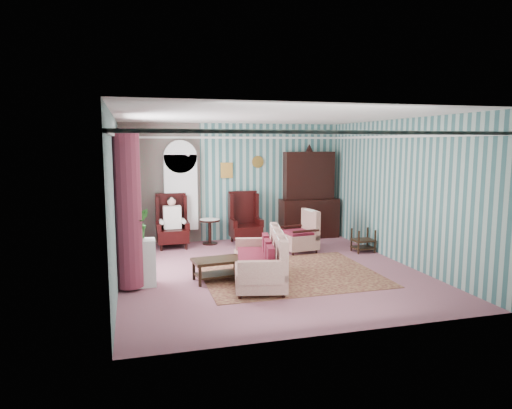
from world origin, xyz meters
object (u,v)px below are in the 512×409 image
object	(u,v)px
round_side_table	(210,232)
nest_table	(363,240)
wingback_right	(246,218)
seated_woman	(172,223)
coffee_table	(218,270)
bookcase	(181,198)
sofa	(258,256)
dresser_hutch	(309,192)
plant_stand	(139,263)
wingback_left	(172,221)
floral_armchair	(299,228)

from	to	relation	value
round_side_table	nest_table	size ratio (longest dim) A/B	1.11
wingback_right	seated_woman	world-z (taller)	wingback_right
round_side_table	coffee_table	xyz separation A→B (m)	(-0.35, -2.96, -0.10)
bookcase	round_side_table	world-z (taller)	bookcase
seated_woman	round_side_table	distance (m)	0.96
wingback_right	sofa	distance (m)	3.18
dresser_hutch	plant_stand	world-z (taller)	dresser_hutch
sofa	coffee_table	distance (m)	0.78
wingback_left	nest_table	world-z (taller)	wingback_left
nest_table	floral_armchair	world-z (taller)	floral_armchair
plant_stand	sofa	distance (m)	2.04
seated_woman	round_side_table	bearing A→B (deg)	9.46
bookcase	plant_stand	bearing A→B (deg)	-108.49
dresser_hutch	nest_table	world-z (taller)	dresser_hutch
plant_stand	coffee_table	bearing A→B (deg)	-2.49
seated_woman	plant_stand	bearing A→B (deg)	-106.22
bookcase	round_side_table	size ratio (longest dim) A/B	3.73
seated_woman	coffee_table	distance (m)	2.89
dresser_hutch	floral_armchair	size ratio (longest dim) A/B	2.18
coffee_table	wingback_left	bearing A→B (deg)	101.03
dresser_hutch	floral_armchair	bearing A→B (deg)	-119.56
sofa	floral_armchair	bearing A→B (deg)	-25.22
round_side_table	sofa	world-z (taller)	sofa
wingback_right	coffee_table	bearing A→B (deg)	-113.18
seated_woman	sofa	world-z (taller)	seated_woman
dresser_hutch	round_side_table	size ratio (longest dim) A/B	3.93
wingback_right	coffee_table	size ratio (longest dim) A/B	1.42
wingback_right	sofa	xyz separation A→B (m)	(-0.55, -3.13, -0.14)
nest_table	coffee_table	bearing A→B (deg)	-160.34
plant_stand	dresser_hutch	bearing A→B (deg)	35.08
round_side_table	floral_armchair	bearing A→B (deg)	-35.95
bookcase	plant_stand	size ratio (longest dim) A/B	2.80
wingback_right	round_side_table	size ratio (longest dim) A/B	2.08
round_side_table	wingback_left	bearing A→B (deg)	-170.54
nest_table	wingback_right	bearing A→B (deg)	146.25
dresser_hutch	coffee_table	size ratio (longest dim) A/B	2.69
bookcase	wingback_right	distance (m)	1.63
wingback_right	floral_armchair	bearing A→B (deg)	-50.65
bookcase	seated_woman	bearing A→B (deg)	-122.66
dresser_hutch	coffee_table	bearing A→B (deg)	-133.81
dresser_hutch	wingback_left	size ratio (longest dim) A/B	1.89
seated_woman	plant_stand	xyz separation A→B (m)	(-0.80, -2.75, -0.19)
wingback_right	bookcase	bearing A→B (deg)	165.43
wingback_right	nest_table	xyz separation A→B (m)	(2.32, -1.55, -0.35)
bookcase	nest_table	xyz separation A→B (m)	(3.82, -1.94, -0.85)
round_side_table	floral_armchair	distance (m)	2.23
nest_table	floral_armchair	bearing A→B (deg)	163.84
wingback_left	wingback_right	world-z (taller)	same
wingback_right	seated_woman	size ratio (longest dim) A/B	1.06
plant_stand	floral_armchair	xyz separation A→B (m)	(3.49, 1.60, 0.14)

